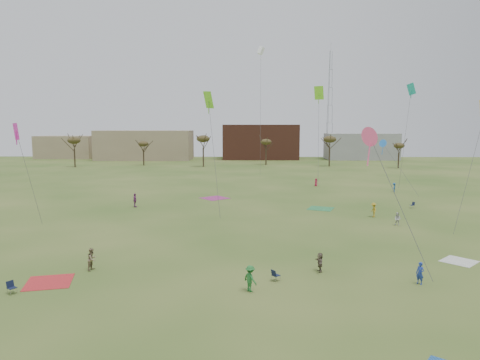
{
  "coord_description": "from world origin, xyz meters",
  "views": [
    {
      "loc": [
        0.99,
        -35.34,
        11.28
      ],
      "look_at": [
        0.0,
        12.0,
        5.5
      ],
      "focal_mm": 32.69,
      "sensor_mm": 36.0,
      "label": 1
    }
  ],
  "objects_px": {
    "flyer_near_right": "(420,273)",
    "flyer_near_center": "(250,278)",
    "camp_chair_right": "(412,206)",
    "camp_chair_center": "(276,277)",
    "radio_tower": "(329,105)",
    "camp_chair_left": "(12,290)"
  },
  "relations": [
    {
      "from": "flyer_near_center",
      "to": "camp_chair_right",
      "type": "bearing_deg",
      "value": -75.5
    },
    {
      "from": "camp_chair_center",
      "to": "radio_tower",
      "type": "relative_size",
      "value": 0.02
    },
    {
      "from": "camp_chair_left",
      "to": "camp_chair_center",
      "type": "height_order",
      "value": "same"
    },
    {
      "from": "flyer_near_center",
      "to": "flyer_near_right",
      "type": "xyz_separation_m",
      "value": [
        12.23,
        1.65,
        -0.11
      ]
    },
    {
      "from": "radio_tower",
      "to": "camp_chair_right",
      "type": "bearing_deg",
      "value": -93.57
    },
    {
      "from": "camp_chair_right",
      "to": "radio_tower",
      "type": "height_order",
      "value": "radio_tower"
    },
    {
      "from": "camp_chair_center",
      "to": "camp_chair_right",
      "type": "relative_size",
      "value": 1.0
    },
    {
      "from": "camp_chair_right",
      "to": "radio_tower",
      "type": "relative_size",
      "value": 0.02
    },
    {
      "from": "flyer_near_center",
      "to": "radio_tower",
      "type": "relative_size",
      "value": 0.04
    },
    {
      "from": "flyer_near_center",
      "to": "camp_chair_right",
      "type": "relative_size",
      "value": 2.11
    },
    {
      "from": "flyer_near_center",
      "to": "flyer_near_right",
      "type": "bearing_deg",
      "value": -122.05
    },
    {
      "from": "camp_chair_center",
      "to": "flyer_near_center",
      "type": "bearing_deg",
      "value": 100.78
    },
    {
      "from": "flyer_near_center",
      "to": "camp_chair_right",
      "type": "xyz_separation_m",
      "value": [
        22.68,
        31.5,
        -0.66
      ]
    },
    {
      "from": "flyer_near_right",
      "to": "camp_chair_center",
      "type": "bearing_deg",
      "value": -129.27
    },
    {
      "from": "camp_chair_right",
      "to": "flyer_near_right",
      "type": "bearing_deg",
      "value": -39.81
    },
    {
      "from": "flyer_near_right",
      "to": "camp_chair_center",
      "type": "relative_size",
      "value": 1.87
    },
    {
      "from": "flyer_near_right",
      "to": "camp_chair_right",
      "type": "bearing_deg",
      "value": 123.9
    },
    {
      "from": "flyer_near_right",
      "to": "camp_chair_right",
      "type": "xyz_separation_m",
      "value": [
        10.44,
        29.85,
        -0.55
      ]
    },
    {
      "from": "camp_chair_center",
      "to": "radio_tower",
      "type": "height_order",
      "value": "radio_tower"
    },
    {
      "from": "flyer_near_right",
      "to": "flyer_near_center",
      "type": "bearing_deg",
      "value": -119.12
    },
    {
      "from": "flyer_near_right",
      "to": "camp_chair_left",
      "type": "distance_m",
      "value": 28.54
    },
    {
      "from": "camp_chair_left",
      "to": "flyer_near_center",
      "type": "bearing_deg",
      "value": -52.9
    }
  ]
}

